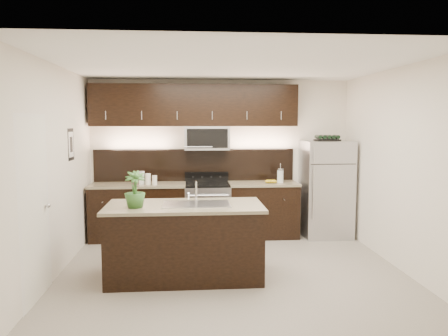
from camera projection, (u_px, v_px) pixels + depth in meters
name	position (u px, v px, depth m)	size (l,w,h in m)	color
ground	(231.00, 270.00, 5.84)	(4.50, 4.50, 0.00)	gray
room_walls	(223.00, 143.00, 5.62)	(4.52, 4.02, 2.71)	silver
counter_run	(195.00, 210.00, 7.43)	(3.51, 0.65, 0.94)	black
upper_fixtures	(196.00, 112.00, 7.40)	(3.49, 0.40, 1.66)	black
island	(185.00, 241.00, 5.51)	(1.96, 0.96, 0.94)	black
sink_faucet	(196.00, 203.00, 5.48)	(0.84, 0.50, 0.28)	silver
refrigerator	(326.00, 189.00, 7.51)	(0.80, 0.72, 1.65)	#B2B2B7
wine_rack	(327.00, 138.00, 7.42)	(0.41, 0.25, 0.10)	black
plant	(135.00, 189.00, 5.25)	(0.25, 0.25, 0.44)	#2E5C24
canisters	(146.00, 179.00, 7.23)	(0.31, 0.18, 0.22)	silver
french_press	(280.00, 176.00, 7.43)	(0.11, 0.11, 0.32)	silver
bananas	(267.00, 181.00, 7.40)	(0.20, 0.16, 0.06)	gold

